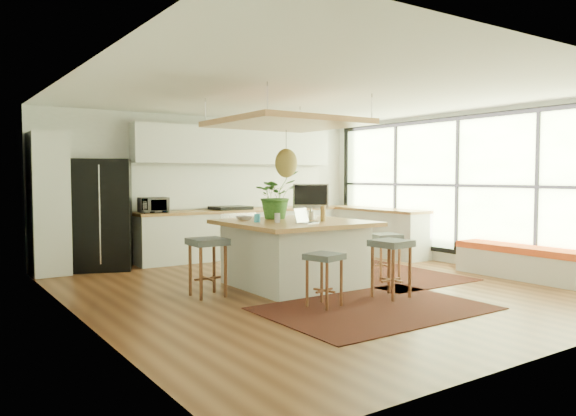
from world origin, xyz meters
TOP-DOWN VIEW (x-y plane):
  - floor at (0.00, 0.00)m, footprint 7.00×7.00m
  - ceiling at (0.00, 0.00)m, footprint 7.00×7.00m
  - wall_back at (0.00, 3.50)m, footprint 6.50×0.00m
  - wall_front at (0.00, -3.50)m, footprint 6.50×0.00m
  - wall_left at (-3.25, 0.00)m, footprint 0.00×7.00m
  - wall_right at (3.25, 0.00)m, footprint 0.00×7.00m
  - window_wall at (3.22, 0.00)m, footprint 0.10×6.20m
  - pantry at (-2.95, 3.18)m, footprint 0.55×0.60m
  - back_counter_base at (0.55, 3.18)m, footprint 4.20×0.60m
  - back_counter_top at (0.55, 3.18)m, footprint 4.24×0.64m
  - backsplash at (0.55, 3.48)m, footprint 4.20×0.02m
  - upper_cabinets at (0.55, 3.32)m, footprint 4.20×0.34m
  - range at (0.30, 3.18)m, footprint 0.76×0.62m
  - right_counter_base at (2.93, 2.00)m, footprint 0.60×2.50m
  - right_counter_top at (2.93, 2.00)m, footprint 0.64×2.54m
  - window_bench at (2.95, -1.20)m, footprint 0.52×2.00m
  - ceiling_panel at (-0.30, 0.40)m, footprint 1.86×1.86m
  - rug_near at (-0.25, -1.40)m, footprint 2.60×1.80m
  - rug_right at (1.44, 0.29)m, footprint 1.80×2.60m
  - fridge at (-2.12, 3.19)m, footprint 1.12×1.01m
  - island at (-0.24, 0.28)m, footprint 1.85×1.85m
  - stool_near_left at (-0.70, -1.00)m, footprint 0.47×0.47m
  - stool_near_right at (0.32, -1.08)m, footprint 0.49×0.49m
  - stool_right_front at (1.16, -0.11)m, footprint 0.50×0.50m
  - stool_right_back at (0.93, 0.72)m, footprint 0.53×0.53m
  - stool_left_side at (-1.58, 0.33)m, footprint 0.46×0.46m
  - laptop at (-0.33, -0.16)m, footprint 0.38×0.39m
  - monitor at (0.39, 0.73)m, footprint 0.56×0.52m
  - microwave at (-1.25, 3.14)m, footprint 0.50×0.31m
  - island_plant at (-0.26, 0.74)m, footprint 0.78×0.83m
  - island_bowl at (-0.77, 0.80)m, footprint 0.24×0.24m
  - island_bottle_0 at (-0.79, 0.38)m, footprint 0.07×0.07m
  - island_bottle_1 at (-0.64, 0.13)m, footprint 0.07×0.07m
  - island_bottle_2 at (0.01, -0.02)m, footprint 0.07×0.07m
  - island_bottle_3 at (0.11, 0.33)m, footprint 0.07×0.07m

SIDE VIEW (x-z plane):
  - floor at x=0.00m, z-range 0.00..0.00m
  - rug_near at x=-0.25m, z-range 0.00..0.01m
  - rug_right at x=1.44m, z-range 0.00..0.01m
  - window_bench at x=2.95m, z-range 0.00..0.50m
  - stool_near_left at x=-0.70m, z-range 0.03..0.68m
  - stool_near_right at x=0.32m, z-range -0.02..0.73m
  - stool_right_front at x=1.16m, z-range 0.01..0.70m
  - stool_right_back at x=0.93m, z-range -0.04..0.75m
  - stool_left_side at x=-1.58m, z-range -0.02..0.73m
  - back_counter_base at x=0.55m, z-range 0.00..0.88m
  - right_counter_base at x=2.93m, z-range 0.00..0.88m
  - island at x=-0.24m, z-range 0.00..0.93m
  - range at x=0.30m, z-range 0.00..1.00m
  - back_counter_top at x=0.55m, z-range 0.88..0.93m
  - right_counter_top at x=2.93m, z-range 0.88..0.93m
  - fridge at x=-2.12m, z-range 0.00..1.85m
  - island_bowl at x=-0.77m, z-range 0.93..0.99m
  - island_bottle_0 at x=-0.79m, z-range 0.93..1.12m
  - island_bottle_1 at x=-0.64m, z-range 0.93..1.12m
  - island_bottle_2 at x=0.01m, z-range 0.93..1.12m
  - island_bottle_3 at x=0.11m, z-range 0.93..1.12m
  - laptop at x=-0.33m, z-range 0.94..1.16m
  - microwave at x=-1.25m, z-range 0.93..1.25m
  - pantry at x=-2.95m, z-range 0.00..2.25m
  - monitor at x=0.39m, z-range 0.93..1.45m
  - island_plant at x=-0.26m, z-range 0.93..1.49m
  - wall_back at x=0.00m, z-range -1.90..4.60m
  - wall_front at x=0.00m, z-range -1.90..4.60m
  - wall_left at x=-3.25m, z-range -2.15..4.85m
  - wall_right at x=3.25m, z-range -2.15..4.85m
  - backsplash at x=0.55m, z-range 0.95..1.75m
  - window_wall at x=3.22m, z-range 0.10..2.70m
  - ceiling_panel at x=-0.30m, z-range 1.65..2.45m
  - upper_cabinets at x=0.55m, z-range 1.80..2.50m
  - ceiling at x=0.00m, z-range 2.70..2.70m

